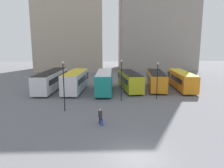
# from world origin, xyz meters

# --- Properties ---
(ground_plane) EXTENTS (160.00, 160.00, 0.00)m
(ground_plane) POSITION_xyz_m (0.00, 0.00, 0.00)
(ground_plane) COLOR slate
(building_block_left) EXTENTS (18.56, 15.36, 28.32)m
(building_block_left) POSITION_xyz_m (-11.92, 52.41, 14.16)
(building_block_left) COLOR tan
(building_block_left) RESTS_ON ground_plane
(bus_0) EXTENTS (3.50, 12.50, 3.16)m
(bus_0) POSITION_xyz_m (-11.23, 23.07, 1.72)
(bus_0) COLOR silver
(bus_0) RESTS_ON ground_plane
(bus_1) EXTENTS (3.57, 9.68, 3.30)m
(bus_1) POSITION_xyz_m (-6.91, 21.43, 1.78)
(bus_1) COLOR silver
(bus_1) RESTS_ON ground_plane
(bus_2) EXTENTS (2.91, 9.71, 3.34)m
(bus_2) POSITION_xyz_m (-2.18, 20.67, 1.81)
(bus_2) COLOR #19847F
(bus_2) RESTS_ON ground_plane
(bus_3) EXTENTS (3.48, 9.80, 3.03)m
(bus_3) POSITION_xyz_m (2.16, 22.41, 1.64)
(bus_3) COLOR gold
(bus_3) RESTS_ON ground_plane
(bus_4) EXTENTS (3.81, 10.06, 2.98)m
(bus_4) POSITION_xyz_m (6.81, 23.01, 1.62)
(bus_4) COLOR orange
(bus_4) RESTS_ON ground_plane
(bus_5) EXTENTS (3.16, 11.05, 2.99)m
(bus_5) POSITION_xyz_m (11.24, 22.85, 1.63)
(bus_5) COLOR orange
(bus_5) RESTS_ON ground_plane
(traveler) EXTENTS (0.47, 0.47, 1.58)m
(traveler) POSITION_xyz_m (-2.63, 6.62, 0.94)
(traveler) COLOR #382D4C
(traveler) RESTS_ON ground_plane
(suitcase) EXTENTS (0.25, 0.43, 0.82)m
(suitcase) POSITION_xyz_m (-2.46, 6.13, 0.29)
(suitcase) COLOR #334CB2
(suitcase) RESTS_ON ground_plane
(lamp_post_0) EXTENTS (0.28, 0.28, 5.26)m
(lamp_post_0) POSITION_xyz_m (5.27, 15.91, 3.12)
(lamp_post_0) COLOR black
(lamp_post_0) RESTS_ON ground_plane
(lamp_post_1) EXTENTS (0.28, 0.28, 5.70)m
(lamp_post_1) POSITION_xyz_m (0.15, 15.13, 3.35)
(lamp_post_1) COLOR black
(lamp_post_1) RESTS_ON ground_plane
(lamp_post_2) EXTENTS (0.28, 0.28, 5.89)m
(lamp_post_2) POSITION_xyz_m (-6.89, 10.89, 3.45)
(lamp_post_2) COLOR black
(lamp_post_2) RESTS_ON ground_plane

